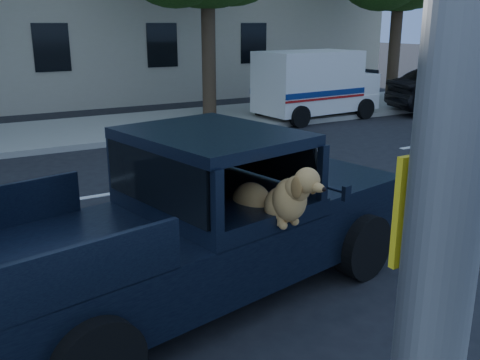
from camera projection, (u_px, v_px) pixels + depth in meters
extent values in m
plane|color=black|center=(197.00, 262.00, 6.99)|extent=(120.00, 120.00, 0.00)
cube|color=gray|center=(53.00, 134.00, 14.63)|extent=(60.00, 4.00, 0.15)
cylinder|color=#332619|center=(209.00, 50.00, 16.74)|extent=(0.44, 0.44, 4.40)
cylinder|color=#332619|center=(395.00, 45.00, 20.55)|extent=(0.44, 0.44, 4.40)
cube|color=black|center=(196.00, 241.00, 6.04)|extent=(5.53, 3.02, 0.66)
cube|color=black|center=(307.00, 176.00, 7.10)|extent=(1.88, 2.27, 0.16)
cube|color=black|center=(211.00, 136.00, 5.87)|extent=(1.91, 2.20, 0.12)
cube|color=black|center=(265.00, 156.00, 6.48)|extent=(0.60, 1.75, 0.57)
cube|color=black|center=(252.00, 227.00, 5.95)|extent=(0.65, 0.65, 0.38)
cube|color=black|center=(346.00, 193.00, 5.62)|extent=(0.11, 0.07, 0.16)
cube|color=silver|center=(316.00, 103.00, 17.27)|extent=(4.07, 2.06, 0.47)
cube|color=silver|center=(308.00, 74.00, 16.80)|extent=(3.32, 2.01, 1.41)
cube|color=silver|center=(351.00, 82.00, 17.94)|extent=(0.97, 1.80, 0.66)
cube|color=navy|center=(327.00, 94.00, 16.23)|extent=(3.19, 0.24, 0.17)
cube|color=#9E0F0F|center=(327.00, 99.00, 16.27)|extent=(3.19, 0.24, 0.07)
imported|color=black|center=(460.00, 91.00, 18.21)|extent=(3.00, 5.01, 1.56)
cube|color=yellow|center=(412.00, 211.00, 2.09)|extent=(0.18, 0.03, 0.45)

